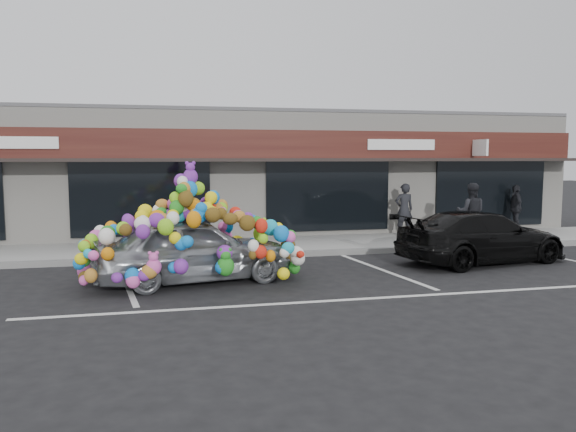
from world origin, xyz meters
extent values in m
plane|color=black|center=(0.00, 0.00, 0.00)|extent=(90.00, 90.00, 0.00)
cube|color=beige|center=(0.00, 8.50, 2.10)|extent=(24.00, 6.00, 4.20)
cube|color=#59595B|center=(0.00, 8.50, 4.25)|extent=(24.00, 6.00, 0.12)
cube|color=#33100E|center=(0.00, 5.42, 3.15)|extent=(24.00, 0.18, 0.90)
cube|color=black|center=(0.00, 4.90, 2.65)|extent=(24.00, 1.20, 0.10)
cube|color=white|center=(8.20, 4.95, 3.05)|extent=(0.08, 0.95, 0.55)
cube|color=white|center=(-6.50, 5.30, 3.15)|extent=(2.40, 0.04, 0.35)
cube|color=white|center=(5.50, 5.30, 3.15)|extent=(2.40, 0.04, 0.35)
cube|color=black|center=(-3.00, 5.47, 1.45)|extent=(4.20, 0.12, 2.30)
cube|color=black|center=(3.00, 5.47, 1.45)|extent=(4.20, 0.12, 2.30)
cube|color=black|center=(9.00, 5.47, 1.45)|extent=(4.20, 0.12, 2.30)
cube|color=#979691|center=(0.00, 4.00, 0.07)|extent=(26.00, 3.00, 0.15)
cube|color=slate|center=(0.00, 2.50, 0.07)|extent=(26.00, 0.18, 0.16)
cube|color=silver|center=(-3.20, 0.20, 0.00)|extent=(0.73, 4.37, 0.01)
cube|color=silver|center=(2.80, 0.20, 0.00)|extent=(0.73, 4.37, 0.01)
cube|color=silver|center=(8.20, 0.20, 0.00)|extent=(0.73, 4.37, 0.01)
cube|color=silver|center=(2.00, -2.30, 0.00)|extent=(14.00, 0.12, 0.01)
imported|color=#A5A9AF|center=(-1.75, -0.07, 0.72)|extent=(2.45, 4.49, 1.45)
ellipsoid|color=#FF4028|center=(-1.75, -0.07, 1.99)|extent=(1.58, 1.99, 1.09)
sphere|color=yellow|center=(-0.26, -0.22, 1.05)|extent=(0.34, 0.34, 0.34)
sphere|color=#208DFA|center=(-1.15, -1.00, 0.55)|extent=(0.36, 0.36, 0.36)
sphere|color=green|center=(-2.55, 0.86, 0.60)|extent=(0.30, 0.30, 0.30)
sphere|color=#D859A9|center=(-1.75, -0.07, 2.48)|extent=(0.32, 0.32, 0.32)
sphere|color=orange|center=(-3.02, 0.03, 1.06)|extent=(0.30, 0.30, 0.30)
imported|color=black|center=(5.67, 0.58, 0.67)|extent=(2.69, 4.91, 1.35)
imported|color=#242329|center=(5.44, 4.85, 1.01)|extent=(0.65, 0.44, 1.72)
imported|color=black|center=(6.85, 3.11, 1.05)|extent=(1.08, 1.00, 1.80)
imported|color=#242126|center=(9.71, 5.00, 0.96)|extent=(1.02, 0.63, 1.62)
camera|label=1|loc=(-2.41, -12.33, 2.73)|focal=35.00mm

